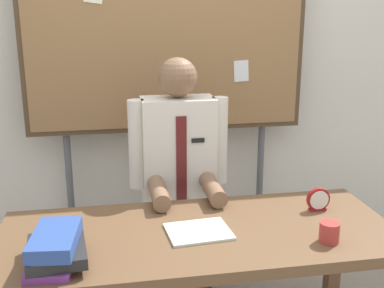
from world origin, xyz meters
TOP-DOWN VIEW (x-y plane):
  - back_wall at (0.00, 1.25)m, footprint 6.40×0.08m
  - desk at (0.00, 0.00)m, footprint 1.77×0.73m
  - person at (0.00, 0.61)m, footprint 0.55×0.56m
  - bulletin_board at (0.00, 1.05)m, footprint 1.75×0.09m
  - book_stack at (-0.60, -0.19)m, footprint 0.25×0.31m
  - open_notebook at (-0.01, -0.02)m, footprint 0.29×0.24m
  - desk_clock at (0.61, 0.12)m, footprint 0.12×0.04m
  - coffee_mug at (0.52, -0.20)m, footprint 0.09×0.09m

SIDE VIEW (x-z plane):
  - desk at x=0.00m, z-range 0.28..1.00m
  - person at x=0.00m, z-range -0.05..1.38m
  - open_notebook at x=-0.01m, z-range 0.72..0.73m
  - coffee_mug at x=0.52m, z-range 0.72..0.81m
  - desk_clock at x=0.61m, z-range 0.72..0.83m
  - book_stack at x=-0.60m, z-range 0.72..0.86m
  - back_wall at x=0.00m, z-range 0.00..2.70m
  - bulletin_board at x=0.00m, z-range 0.44..2.57m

